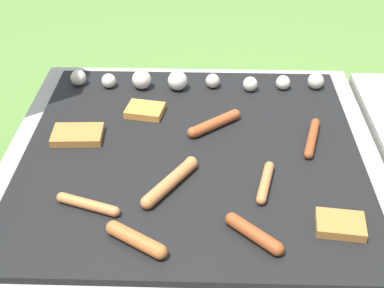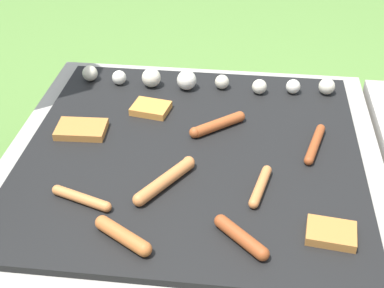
{
  "view_description": "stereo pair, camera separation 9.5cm",
  "coord_description": "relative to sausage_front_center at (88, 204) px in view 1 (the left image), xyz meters",
  "views": [
    {
      "loc": [
        0.03,
        -1.1,
        1.16
      ],
      "look_at": [
        0.0,
        0.0,
        0.39
      ],
      "focal_mm": 50.0,
      "sensor_mm": 36.0,
      "label": 1
    },
    {
      "loc": [
        0.13,
        -1.09,
        1.16
      ],
      "look_at": [
        0.0,
        0.0,
        0.39
      ],
      "focal_mm": 50.0,
      "sensor_mm": 36.0,
      "label": 2
    }
  ],
  "objects": [
    {
      "name": "ground_plane",
      "position": [
        0.22,
        0.23,
        -0.38
      ],
      "size": [
        14.0,
        14.0,
        0.0
      ],
      "primitive_type": "plane",
      "color": "#567F38"
    },
    {
      "name": "grill",
      "position": [
        0.22,
        0.23,
        -0.2
      ],
      "size": [
        0.97,
        0.97,
        0.37
      ],
      "color": "#9E998E",
      "rests_on": "ground_plane"
    },
    {
      "name": "sausage_front_center",
      "position": [
        0.0,
        0.0,
        0.0
      ],
      "size": [
        0.15,
        0.07,
        0.02
      ],
      "color": "#C6753D",
      "rests_on": "grill"
    },
    {
      "name": "sausage_back_left",
      "position": [
        0.28,
        0.33,
        0.0
      ],
      "size": [
        0.14,
        0.12,
        0.03
      ],
      "color": "#A34C23",
      "rests_on": "grill"
    },
    {
      "name": "sausage_front_left",
      "position": [
        0.12,
        -0.11,
        0.0
      ],
      "size": [
        0.13,
        0.1,
        0.03
      ],
      "color": "#B7602D",
      "rests_on": "grill"
    },
    {
      "name": "sausage_back_center",
      "position": [
        0.53,
        0.27,
        0.0
      ],
      "size": [
        0.06,
        0.17,
        0.02
      ],
      "color": "#93421E",
      "rests_on": "grill"
    },
    {
      "name": "sausage_mid_right",
      "position": [
        0.18,
        0.08,
        0.0
      ],
      "size": [
        0.13,
        0.18,
        0.03
      ],
      "color": "#C6753D",
      "rests_on": "grill"
    },
    {
      "name": "sausage_front_right",
      "position": [
        0.36,
        -0.08,
        0.0
      ],
      "size": [
        0.12,
        0.11,
        0.03
      ],
      "color": "#93421E",
      "rests_on": "grill"
    },
    {
      "name": "sausage_back_right",
      "position": [
        0.4,
        0.09,
        -0.0
      ],
      "size": [
        0.05,
        0.15,
        0.02
      ],
      "color": "#C6753D",
      "rests_on": "grill"
    },
    {
      "name": "bread_slice_right",
      "position": [
        0.54,
        -0.04,
        -0.0
      ],
      "size": [
        0.11,
        0.09,
        0.02
      ],
      "color": "#B27033",
      "rests_on": "grill"
    },
    {
      "name": "bread_slice_center",
      "position": [
        -0.08,
        0.27,
        -0.0
      ],
      "size": [
        0.13,
        0.1,
        0.02
      ],
      "color": "#B27033",
      "rests_on": "grill"
    },
    {
      "name": "bread_slice_left",
      "position": [
        0.09,
        0.4,
        -0.0
      ],
      "size": [
        0.11,
        0.1,
        0.02
      ],
      "color": "#D18438",
      "rests_on": "grill"
    },
    {
      "name": "mushroom_row",
      "position": [
        0.2,
        0.55,
        0.01
      ],
      "size": [
        0.77,
        0.07,
        0.06
      ],
      "color": "beige",
      "rests_on": "grill"
    }
  ]
}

